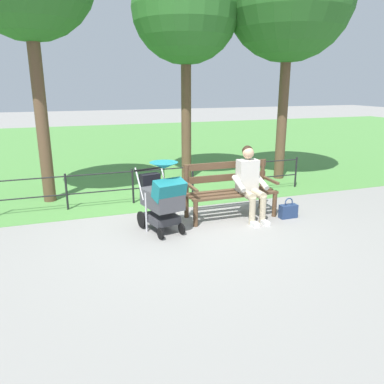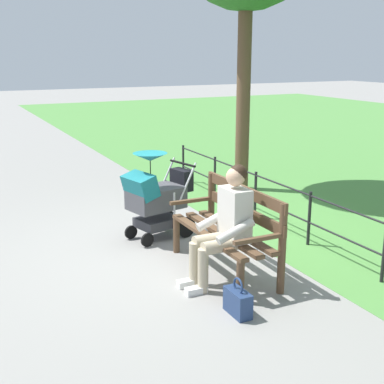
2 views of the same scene
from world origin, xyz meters
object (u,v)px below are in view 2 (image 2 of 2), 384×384
Objects in this scene: park_bench at (230,225)px; person_on_bench at (226,222)px; handbag at (238,302)px; stroller at (156,195)px.

park_bench is 0.39m from person_on_bench.
person_on_bench reaches higher than handbag.
handbag is at bearing 160.53° from person_on_bench.
stroller is 3.11× the size of handbag.
stroller is at bearing 14.87° from park_bench.
stroller is (1.32, 0.35, 0.07)m from park_bench.
handbag is at bearing 154.31° from park_bench.
park_bench is 1.26× the size of person_on_bench.
person_on_bench is at bearing -19.47° from handbag.
handbag is (-0.66, 0.23, -0.55)m from person_on_bench.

